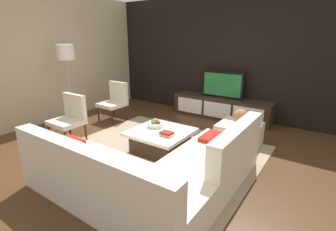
# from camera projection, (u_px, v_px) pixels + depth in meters

# --- Properties ---
(ground_plane) EXTENTS (14.00, 14.00, 0.00)m
(ground_plane) POSITION_uv_depth(u_px,v_px,m) (162.00, 155.00, 4.10)
(ground_plane) COLOR #4C301C
(feature_wall_back) EXTENTS (6.40, 0.12, 2.80)m
(feature_wall_back) POSITION_uv_depth(u_px,v_px,m) (229.00, 58.00, 5.79)
(feature_wall_back) COLOR black
(feature_wall_back) RESTS_ON ground
(side_wall_left) EXTENTS (0.12, 5.20, 2.80)m
(side_wall_left) POSITION_uv_depth(u_px,v_px,m) (51.00, 59.00, 5.55)
(side_wall_left) COLOR #C6B28E
(side_wall_left) RESTS_ON ground
(area_rug) EXTENTS (3.17, 2.77, 0.01)m
(area_rug) POSITION_uv_depth(u_px,v_px,m) (157.00, 153.00, 4.15)
(area_rug) COLOR tan
(area_rug) RESTS_ON ground
(media_console) EXTENTS (2.34, 0.48, 0.50)m
(media_console) POSITION_uv_depth(u_px,v_px,m) (221.00, 108.00, 5.90)
(media_console) COLOR #332319
(media_console) RESTS_ON ground
(television) EXTENTS (1.00, 0.06, 0.61)m
(television) POSITION_uv_depth(u_px,v_px,m) (222.00, 85.00, 5.73)
(television) COLOR black
(television) RESTS_ON media_console
(sectional_couch) EXTENTS (2.33, 2.31, 0.82)m
(sectional_couch) POSITION_uv_depth(u_px,v_px,m) (153.00, 172.00, 3.05)
(sectional_couch) COLOR beige
(sectional_couch) RESTS_ON ground
(coffee_table) EXTENTS (0.96, 0.93, 0.38)m
(coffee_table) POSITION_uv_depth(u_px,v_px,m) (161.00, 140.00, 4.17)
(coffee_table) COLOR #332319
(coffee_table) RESTS_ON ground
(accent_chair_near) EXTENTS (0.57, 0.50, 0.87)m
(accent_chair_near) POSITION_uv_depth(u_px,v_px,m) (70.00, 115.00, 4.55)
(accent_chair_near) COLOR #332319
(accent_chair_near) RESTS_ON ground
(floor_lamp) EXTENTS (0.34, 0.34, 1.72)m
(floor_lamp) POSITION_uv_depth(u_px,v_px,m) (66.00, 57.00, 5.20)
(floor_lamp) COLOR #A5A5AA
(floor_lamp) RESTS_ON ground
(ottoman) EXTENTS (0.70, 0.70, 0.40)m
(ottoman) POSITION_uv_depth(u_px,v_px,m) (239.00, 134.00, 4.43)
(ottoman) COLOR beige
(ottoman) RESTS_ON ground
(fruit_bowl) EXTENTS (0.28, 0.28, 0.14)m
(fruit_bowl) POSITION_uv_depth(u_px,v_px,m) (156.00, 124.00, 4.28)
(fruit_bowl) COLOR silver
(fruit_bowl) RESTS_ON coffee_table
(accent_chair_far) EXTENTS (0.53, 0.54, 0.87)m
(accent_chair_far) POSITION_uv_depth(u_px,v_px,m) (115.00, 99.00, 5.75)
(accent_chair_far) COLOR #332319
(accent_chair_far) RESTS_ON ground
(decorative_ball) EXTENTS (0.27, 0.27, 0.27)m
(decorative_ball) POSITION_uv_depth(u_px,v_px,m) (241.00, 117.00, 4.33)
(decorative_ball) COLOR #997247
(decorative_ball) RESTS_ON ottoman
(book_stack) EXTENTS (0.21, 0.14, 0.07)m
(book_stack) POSITION_uv_depth(u_px,v_px,m) (167.00, 134.00, 3.89)
(book_stack) COLOR #CCB78C
(book_stack) RESTS_ON coffee_table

